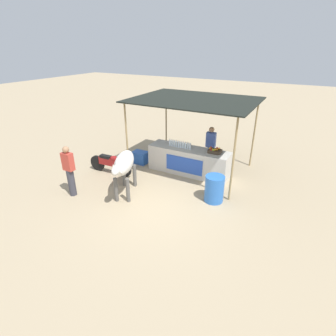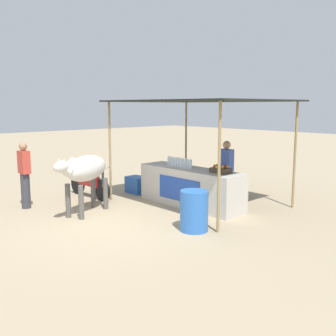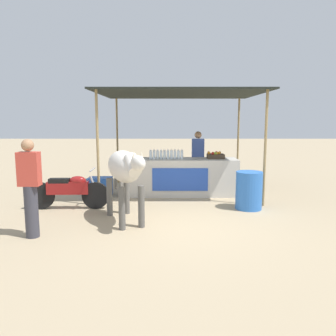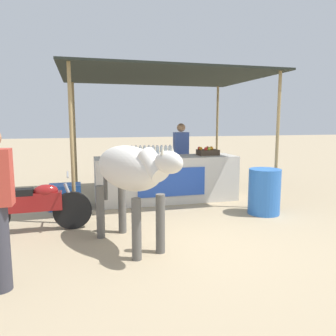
# 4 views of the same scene
# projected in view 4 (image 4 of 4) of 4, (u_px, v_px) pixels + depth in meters

# --- Properties ---
(ground_plane) EXTENTS (60.00, 60.00, 0.00)m
(ground_plane) POSITION_uv_depth(u_px,v_px,m) (204.00, 235.00, 4.95)
(ground_plane) COLOR tan
(stall_counter) EXTENTS (3.00, 0.82, 0.96)m
(stall_counter) POSITION_uv_depth(u_px,v_px,m) (167.00, 179.00, 6.99)
(stall_counter) COLOR beige
(stall_counter) RESTS_ON ground
(stall_awning) EXTENTS (4.20, 3.20, 2.67)m
(stall_awning) POSITION_uv_depth(u_px,v_px,m) (163.00, 80.00, 6.98)
(stall_awning) COLOR black
(stall_awning) RESTS_ON ground
(water_bottle_row) EXTENTS (0.88, 0.07, 0.25)m
(water_bottle_row) POSITION_uv_depth(u_px,v_px,m) (151.00, 152.00, 6.77)
(water_bottle_row) COLOR silver
(water_bottle_row) RESTS_ON stall_counter
(fruit_crate) EXTENTS (0.44, 0.32, 0.18)m
(fruit_crate) POSITION_uv_depth(u_px,v_px,m) (208.00, 152.00, 7.20)
(fruit_crate) COLOR #3F3326
(fruit_crate) RESTS_ON stall_counter
(vendor_behind_counter) EXTENTS (0.34, 0.22, 1.65)m
(vendor_behind_counter) POSITION_uv_depth(u_px,v_px,m) (181.00, 157.00, 7.79)
(vendor_behind_counter) COLOR #383842
(vendor_behind_counter) RESTS_ON ground
(cooler_box) EXTENTS (0.60, 0.44, 0.48)m
(cooler_box) POSITION_uv_depth(u_px,v_px,m) (65.00, 197.00, 6.40)
(cooler_box) COLOR blue
(cooler_box) RESTS_ON ground
(water_barrel) EXTENTS (0.58, 0.58, 0.84)m
(water_barrel) POSITION_uv_depth(u_px,v_px,m) (264.00, 191.00, 6.02)
(water_barrel) COLOR blue
(water_barrel) RESTS_ON ground
(cow) EXTENTS (1.05, 1.82, 1.44)m
(cow) POSITION_uv_depth(u_px,v_px,m) (130.00, 172.00, 4.36)
(cow) COLOR silver
(cow) RESTS_ON ground
(motorcycle_parked) EXTENTS (1.80, 0.55, 0.90)m
(motorcycle_parked) POSITION_uv_depth(u_px,v_px,m) (33.00, 205.00, 5.00)
(motorcycle_parked) COLOR black
(motorcycle_parked) RESTS_ON ground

